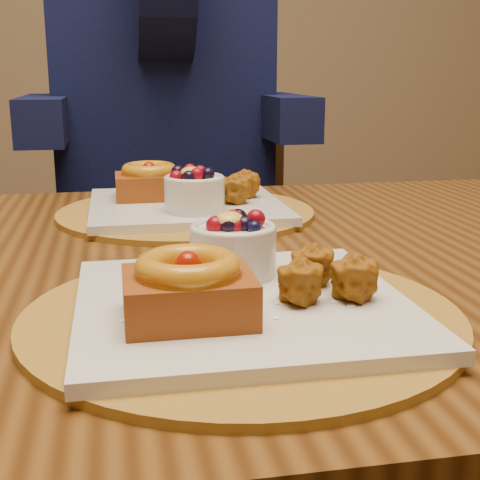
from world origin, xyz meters
name	(u,v)px	position (x,y,z in m)	size (l,w,h in m)	color
dining_table	(207,315)	(0.01, 0.03, 0.68)	(1.60, 0.90, 0.76)	#391E0A
place_setting_near	(239,294)	(0.01, -0.19, 0.78)	(0.38, 0.38, 0.08)	brown
place_setting_far	(185,201)	(0.01, 0.24, 0.78)	(0.38, 0.38, 0.08)	brown
chair_far	(211,265)	(0.14, 0.91, 0.48)	(0.44, 0.44, 0.86)	black
diner	(161,49)	(0.02, 0.80, 1.01)	(0.58, 0.54, 0.95)	black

